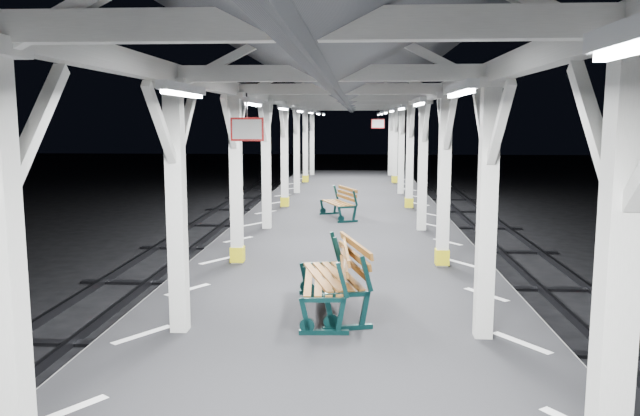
{
  "coord_description": "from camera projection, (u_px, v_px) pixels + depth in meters",
  "views": [
    {
      "loc": [
        0.36,
        -9.92,
        3.8
      ],
      "look_at": [
        -0.33,
        1.39,
        2.2
      ],
      "focal_mm": 35.0,
      "sensor_mm": 36.0,
      "label": 1
    }
  ],
  "objects": [
    {
      "name": "bench_near",
      "position": [
        331.0,
        279.0,
        8.99
      ],
      "size": [
        0.79,
        1.86,
        0.99
      ],
      "rotation": [
        0.0,
        0.0,
        0.06
      ],
      "color": "#0A2829",
      "rests_on": "platform"
    },
    {
      "name": "track_left",
      "position": [
        43.0,
        340.0,
        10.65
      ],
      "size": [
        2.2,
        60.0,
        0.16
      ],
      "color": "#2D2D33",
      "rests_on": "ground"
    },
    {
      "name": "canopy",
      "position": [
        336.0,
        71.0,
        9.71
      ],
      "size": [
        5.4,
        49.0,
        4.65
      ],
      "color": "silver",
      "rests_on": "platform"
    },
    {
      "name": "hazard_stripes_left",
      "position": [
        188.0,
        290.0,
        10.37
      ],
      "size": [
        1.0,
        48.0,
        0.01
      ],
      "primitive_type": "cube",
      "color": "silver",
      "rests_on": "platform"
    },
    {
      "name": "hazard_stripes_right",
      "position": [
        486.0,
        295.0,
        10.07
      ],
      "size": [
        1.0,
        48.0,
        0.01
      ],
      "primitive_type": "cube",
      "color": "silver",
      "rests_on": "platform"
    },
    {
      "name": "platform",
      "position": [
        335.0,
        322.0,
        10.29
      ],
      "size": [
        6.0,
        50.0,
        1.0
      ],
      "primitive_type": "cube",
      "color": "black",
      "rests_on": "ground"
    },
    {
      "name": "bench_far",
      "position": [
        341.0,
        202.0,
        17.9
      ],
      "size": [
        1.15,
        1.74,
        0.88
      ],
      "rotation": [
        0.0,
        0.0,
        0.38
      ],
      "color": "#0A2829",
      "rests_on": "platform"
    },
    {
      "name": "ground",
      "position": [
        335.0,
        351.0,
        10.36
      ],
      "size": [
        120.0,
        120.0,
        0.0
      ],
      "primitive_type": "plane",
      "color": "black",
      "rests_on": "ground"
    },
    {
      "name": "bench_mid",
      "position": [
        340.0,
        274.0,
        9.21
      ],
      "size": [
        1.17,
        2.02,
        1.03
      ],
      "rotation": [
        0.0,
        0.0,
        0.26
      ],
      "color": "#0A2829",
      "rests_on": "platform"
    }
  ]
}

